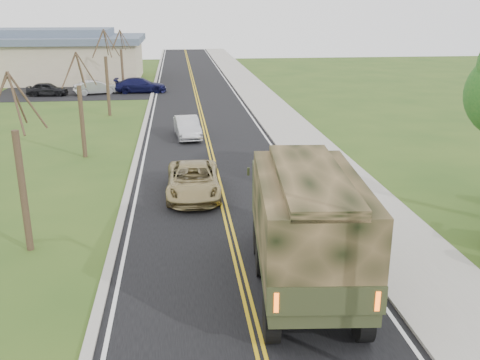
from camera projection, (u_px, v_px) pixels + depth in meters
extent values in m
cube|color=black|center=(198.00, 101.00, 47.54)|extent=(8.00, 120.00, 0.01)
cube|color=#9E998E|center=(244.00, 99.00, 47.98)|extent=(0.30, 120.00, 0.12)
cube|color=#9E998E|center=(263.00, 99.00, 48.17)|extent=(3.20, 120.00, 0.10)
cube|color=#9E998E|center=(151.00, 101.00, 47.06)|extent=(0.30, 120.00, 0.10)
cylinder|color=#38281C|center=(23.00, 192.00, 17.78)|extent=(0.24, 0.24, 4.20)
cylinder|color=#38281C|center=(28.00, 101.00, 17.01)|extent=(1.01, 0.33, 1.90)
cylinder|color=#38281C|center=(18.00, 101.00, 17.45)|extent=(0.13, 1.29, 1.74)
cylinder|color=#38281C|center=(16.00, 104.00, 16.48)|extent=(0.58, 0.90, 1.90)
cylinder|color=#38281C|center=(82.00, 122.00, 29.15)|extent=(0.24, 0.24, 3.96)
cylinder|color=#38281C|center=(86.00, 69.00, 28.43)|extent=(0.96, 0.32, 1.79)
cylinder|color=#38281C|center=(80.00, 69.00, 28.84)|extent=(0.12, 1.22, 1.65)
cylinder|color=#38281C|center=(69.00, 69.00, 28.38)|extent=(0.93, 0.41, 1.79)
cylinder|color=#38281C|center=(69.00, 71.00, 27.82)|extent=(0.75, 0.99, 1.67)
cylinder|color=#38281C|center=(81.00, 70.00, 27.93)|extent=(0.55, 0.85, 1.80)
cylinder|color=#38281C|center=(108.00, 86.00, 40.41)|extent=(0.24, 0.24, 4.44)
cylinder|color=#38281C|center=(112.00, 43.00, 39.60)|extent=(1.07, 0.35, 2.00)
cylinder|color=#38281C|center=(106.00, 44.00, 40.06)|extent=(0.13, 1.36, 1.84)
cylinder|color=#38281C|center=(98.00, 43.00, 39.54)|extent=(1.03, 0.46, 2.00)
cylinder|color=#38281C|center=(98.00, 45.00, 38.92)|extent=(0.83, 1.10, 1.87)
cylinder|color=#38281C|center=(108.00, 43.00, 39.04)|extent=(0.61, 0.95, 2.01)
cylinder|color=#38281C|center=(122.00, 71.00, 51.80)|extent=(0.24, 0.24, 4.08)
cylinder|color=#38281C|center=(125.00, 39.00, 51.06)|extent=(0.99, 0.33, 1.84)
cylinder|color=#38281C|center=(121.00, 40.00, 51.48)|extent=(0.13, 1.25, 1.69)
cylinder|color=#38281C|center=(116.00, 40.00, 51.00)|extent=(0.95, 0.42, 1.85)
cylinder|color=#38281C|center=(116.00, 41.00, 50.43)|extent=(0.77, 1.02, 1.72)
cylinder|color=#38281C|center=(123.00, 40.00, 50.54)|extent=(0.57, 0.88, 1.85)
cube|color=tan|center=(49.00, 61.00, 60.23)|extent=(20.00, 12.00, 4.20)
cube|color=#475466|center=(47.00, 39.00, 59.49)|extent=(21.00, 13.00, 0.70)
cube|color=#475466|center=(46.00, 33.00, 59.27)|extent=(14.00, 8.00, 0.90)
cube|color=black|center=(93.00, 92.00, 52.10)|extent=(18.00, 10.00, 0.02)
cylinder|color=black|center=(272.00, 319.00, 13.25)|extent=(0.49, 1.22, 1.19)
cylinder|color=black|center=(363.00, 318.00, 13.31)|extent=(0.49, 1.22, 1.19)
cylinder|color=black|center=(262.00, 257.00, 16.56)|extent=(0.49, 1.22, 1.19)
cylinder|color=black|center=(335.00, 256.00, 16.61)|extent=(0.49, 1.22, 1.19)
cylinder|color=black|center=(259.00, 237.00, 18.00)|extent=(0.49, 1.22, 1.19)
cylinder|color=black|center=(327.00, 236.00, 18.06)|extent=(0.49, 1.22, 1.19)
cube|color=#30361D|center=(302.00, 249.00, 15.80)|extent=(3.28, 7.81, 0.38)
cube|color=#30361D|center=(292.00, 189.00, 18.14)|extent=(2.78, 2.29, 1.52)
cube|color=black|center=(289.00, 175.00, 19.01)|extent=(2.39, 0.30, 0.76)
cube|color=#30361D|center=(307.00, 255.00, 14.84)|extent=(3.22, 5.98, 0.16)
cube|color=black|center=(309.00, 217.00, 14.48)|extent=(3.22, 5.98, 2.17)
cube|color=black|center=(311.00, 177.00, 14.13)|extent=(2.25, 5.89, 0.27)
cube|color=#30361D|center=(327.00, 300.00, 12.02)|extent=(2.72, 0.37, 0.71)
cube|color=#FF590C|center=(276.00, 303.00, 11.92)|extent=(0.11, 0.05, 0.49)
cube|color=#FF590C|center=(378.00, 301.00, 11.98)|extent=(0.11, 0.05, 0.49)
imported|color=#9F8C59|center=(193.00, 180.00, 23.52)|extent=(2.40, 5.03, 1.38)
imported|color=#B7B8BD|center=(187.00, 127.00, 33.96)|extent=(1.80, 4.16, 1.33)
imported|color=black|center=(47.00, 89.00, 49.88)|extent=(3.81, 1.73, 1.27)
imported|color=#AAAAAF|center=(96.00, 87.00, 50.77)|extent=(4.30, 2.68, 1.34)
imported|color=#0E0F35|center=(141.00, 85.00, 51.77)|extent=(4.95, 2.02, 1.44)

